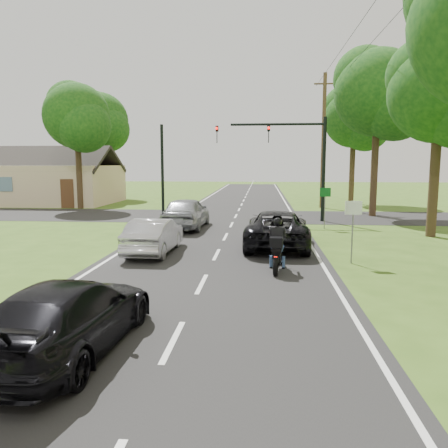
{
  "coord_description": "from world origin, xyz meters",
  "views": [
    {
      "loc": [
        1.65,
        -11.79,
        3.36
      ],
      "look_at": [
        0.37,
        3.0,
        1.3
      ],
      "focal_mm": 35.0,
      "sensor_mm": 36.0,
      "label": 1
    }
  ],
  "objects_px": {
    "silver_sedan": "(154,236)",
    "sign_white": "(353,217)",
    "silver_suv": "(186,213)",
    "dark_car_behind": "(69,316)",
    "dark_suv": "(277,228)",
    "traffic_signal": "(292,150)",
    "sign_green": "(325,198)",
    "utility_pole_far": "(323,140)",
    "motorcycle_rider": "(277,250)"
  },
  "relations": [
    {
      "from": "silver_sedan",
      "to": "sign_white",
      "type": "distance_m",
      "value": 7.21
    },
    {
      "from": "silver_suv",
      "to": "dark_car_behind",
      "type": "height_order",
      "value": "silver_suv"
    },
    {
      "from": "dark_suv",
      "to": "silver_sedan",
      "type": "distance_m",
      "value": 4.97
    },
    {
      "from": "traffic_signal",
      "to": "sign_green",
      "type": "xyz_separation_m",
      "value": [
        1.56,
        -3.02,
        -2.54
      ]
    },
    {
      "from": "utility_pole_far",
      "to": "sign_green",
      "type": "height_order",
      "value": "utility_pole_far"
    },
    {
      "from": "silver_sedan",
      "to": "sign_white",
      "type": "bearing_deg",
      "value": 172.59
    },
    {
      "from": "silver_sedan",
      "to": "utility_pole_far",
      "type": "xyz_separation_m",
      "value": [
        8.56,
        17.93,
        4.41
      ]
    },
    {
      "from": "dark_car_behind",
      "to": "traffic_signal",
      "type": "bearing_deg",
      "value": -101.98
    },
    {
      "from": "utility_pole_far",
      "to": "sign_white",
      "type": "height_order",
      "value": "utility_pole_far"
    },
    {
      "from": "dark_suv",
      "to": "utility_pole_far",
      "type": "height_order",
      "value": "utility_pole_far"
    },
    {
      "from": "traffic_signal",
      "to": "utility_pole_far",
      "type": "xyz_separation_m",
      "value": [
        2.86,
        8.0,
        0.95
      ]
    },
    {
      "from": "dark_suv",
      "to": "traffic_signal",
      "type": "height_order",
      "value": "traffic_signal"
    },
    {
      "from": "silver_sedan",
      "to": "traffic_signal",
      "type": "distance_m",
      "value": 11.96
    },
    {
      "from": "silver_suv",
      "to": "utility_pole_far",
      "type": "xyz_separation_m",
      "value": [
        8.45,
        11.52,
        4.26
      ]
    },
    {
      "from": "dark_suv",
      "to": "sign_white",
      "type": "xyz_separation_m",
      "value": [
        2.41,
        -2.83,
        0.85
      ]
    },
    {
      "from": "motorcycle_rider",
      "to": "silver_suv",
      "type": "xyz_separation_m",
      "value": [
        -4.4,
        8.75,
        0.16
      ]
    },
    {
      "from": "silver_suv",
      "to": "traffic_signal",
      "type": "height_order",
      "value": "traffic_signal"
    },
    {
      "from": "silver_sedan",
      "to": "motorcycle_rider",
      "type": "bearing_deg",
      "value": 154.0
    },
    {
      "from": "dark_suv",
      "to": "silver_suv",
      "type": "height_order",
      "value": "silver_suv"
    },
    {
      "from": "dark_suv",
      "to": "utility_pole_far",
      "type": "xyz_separation_m",
      "value": [
        3.91,
        16.19,
        4.33
      ]
    },
    {
      "from": "sign_white",
      "to": "sign_green",
      "type": "xyz_separation_m",
      "value": [
        0.2,
        8.0,
        0.0
      ]
    },
    {
      "from": "utility_pole_far",
      "to": "sign_white",
      "type": "xyz_separation_m",
      "value": [
        -1.5,
        -19.02,
        -3.49
      ]
    },
    {
      "from": "silver_suv",
      "to": "silver_sedan",
      "type": "bearing_deg",
      "value": 90.81
    },
    {
      "from": "dark_car_behind",
      "to": "utility_pole_far",
      "type": "height_order",
      "value": "utility_pole_far"
    },
    {
      "from": "dark_suv",
      "to": "silver_suv",
      "type": "relative_size",
      "value": 1.11
    },
    {
      "from": "motorcycle_rider",
      "to": "sign_white",
      "type": "relative_size",
      "value": 0.93
    },
    {
      "from": "dark_car_behind",
      "to": "sign_white",
      "type": "xyz_separation_m",
      "value": [
        6.45,
        7.56,
        0.93
      ]
    },
    {
      "from": "dark_car_behind",
      "to": "sign_green",
      "type": "relative_size",
      "value": 2.13
    },
    {
      "from": "motorcycle_rider",
      "to": "silver_sedan",
      "type": "xyz_separation_m",
      "value": [
        -4.51,
        2.33,
        0.0
      ]
    },
    {
      "from": "motorcycle_rider",
      "to": "dark_car_behind",
      "type": "xyz_separation_m",
      "value": [
        -3.9,
        -6.32,
        -0.0
      ]
    },
    {
      "from": "sign_green",
      "to": "dark_suv",
      "type": "bearing_deg",
      "value": -116.82
    },
    {
      "from": "utility_pole_far",
      "to": "sign_green",
      "type": "relative_size",
      "value": 4.71
    },
    {
      "from": "sign_green",
      "to": "silver_suv",
      "type": "bearing_deg",
      "value": -176.04
    },
    {
      "from": "dark_car_behind",
      "to": "sign_green",
      "type": "distance_m",
      "value": 16.95
    },
    {
      "from": "dark_suv",
      "to": "silver_sedan",
      "type": "xyz_separation_m",
      "value": [
        -4.65,
        -1.75,
        -0.08
      ]
    },
    {
      "from": "motorcycle_rider",
      "to": "sign_green",
      "type": "bearing_deg",
      "value": 78.47
    },
    {
      "from": "traffic_signal",
      "to": "sign_white",
      "type": "relative_size",
      "value": 3.0
    },
    {
      "from": "motorcycle_rider",
      "to": "sign_white",
      "type": "height_order",
      "value": "sign_white"
    },
    {
      "from": "dark_car_behind",
      "to": "utility_pole_far",
      "type": "bearing_deg",
      "value": -103.31
    },
    {
      "from": "silver_suv",
      "to": "motorcycle_rider",
      "type": "bearing_deg",
      "value": 118.48
    },
    {
      "from": "utility_pole_far",
      "to": "motorcycle_rider",
      "type": "bearing_deg",
      "value": -101.31
    },
    {
      "from": "traffic_signal",
      "to": "utility_pole_far",
      "type": "relative_size",
      "value": 0.64
    },
    {
      "from": "dark_suv",
      "to": "sign_white",
      "type": "bearing_deg",
      "value": 132.73
    },
    {
      "from": "dark_car_behind",
      "to": "utility_pole_far",
      "type": "distance_m",
      "value": 28.1
    },
    {
      "from": "silver_sedan",
      "to": "dark_suv",
      "type": "bearing_deg",
      "value": -158.06
    },
    {
      "from": "dark_car_behind",
      "to": "silver_sedan",
      "type": "bearing_deg",
      "value": -82.62
    },
    {
      "from": "dark_suv",
      "to": "traffic_signal",
      "type": "bearing_deg",
      "value": -94.97
    },
    {
      "from": "traffic_signal",
      "to": "silver_sedan",
      "type": "bearing_deg",
      "value": -119.86
    },
    {
      "from": "utility_pole_far",
      "to": "sign_green",
      "type": "distance_m",
      "value": 11.63
    },
    {
      "from": "motorcycle_rider",
      "to": "dark_car_behind",
      "type": "height_order",
      "value": "motorcycle_rider"
    }
  ]
}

